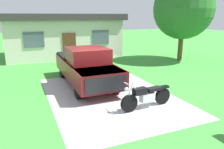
{
  "coord_description": "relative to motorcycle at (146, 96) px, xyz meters",
  "views": [
    {
      "loc": [
        -3.41,
        -8.37,
        3.38
      ],
      "look_at": [
        0.16,
        0.05,
        0.9
      ],
      "focal_mm": 35.07,
      "sensor_mm": 36.0,
      "label": 1
    }
  ],
  "objects": [
    {
      "name": "neighbor_house",
      "position": [
        -0.67,
        12.53,
        1.32
      ],
      "size": [
        9.6,
        5.6,
        3.5
      ],
      "color": "beige",
      "rests_on": "ground"
    },
    {
      "name": "motorcycle",
      "position": [
        0.0,
        0.0,
        0.0
      ],
      "size": [
        2.21,
        0.7,
        1.09
      ],
      "color": "black",
      "rests_on": "ground"
    },
    {
      "name": "shade_tree",
      "position": [
        7.23,
        6.86,
        3.35
      ],
      "size": [
        4.41,
        4.41,
        6.04
      ],
      "color": "brown",
      "rests_on": "ground"
    },
    {
      "name": "driveway_pad",
      "position": [
        -0.75,
        1.83,
        -0.47
      ],
      "size": [
        5.1,
        7.31,
        0.01
      ],
      "primitive_type": "cube",
      "color": "#ADADAD",
      "rests_on": "ground"
    },
    {
      "name": "ground_plane",
      "position": [
        -0.75,
        1.83,
        -0.47
      ],
      "size": [
        80.0,
        80.0,
        0.0
      ],
      "primitive_type": "plane",
      "color": "green"
    },
    {
      "name": "pickup_truck",
      "position": [
        -1.23,
        3.8,
        0.48
      ],
      "size": [
        2.0,
        5.63,
        1.9
      ],
      "color": "black",
      "rests_on": "ground"
    }
  ]
}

